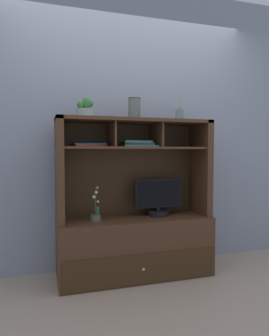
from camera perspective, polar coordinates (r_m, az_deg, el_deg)
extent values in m
cube|color=tan|center=(3.05, 0.00, -19.33)|extent=(6.00, 6.00, 0.02)
cube|color=#848E9F|center=(3.10, -1.49, 7.63)|extent=(6.00, 0.02, 2.80)
cube|color=#492C1B|center=(2.96, 0.00, -14.28)|extent=(1.41, 0.49, 0.54)
cube|color=#3A2614|center=(2.77, 1.59, -18.22)|extent=(1.35, 0.01, 0.26)
sphere|color=silver|center=(2.76, 1.68, -18.30)|extent=(0.02, 0.02, 0.02)
cube|color=#492C1B|center=(2.71, -13.79, -0.38)|extent=(0.06, 0.40, 0.90)
cube|color=#492C1B|center=(3.09, 12.07, 0.06)|extent=(0.06, 0.40, 0.90)
cube|color=#3A2614|center=(3.01, -1.05, -0.24)|extent=(1.35, 0.02, 0.87)
cube|color=#492C1B|center=(2.84, 0.00, 8.69)|extent=(1.41, 0.40, 0.03)
cube|color=#492C1B|center=(2.82, 0.00, 3.75)|extent=(1.29, 0.36, 0.02)
cube|color=#492C1B|center=(2.77, -4.28, 6.23)|extent=(0.02, 0.34, 0.22)
cube|color=#492C1B|center=(2.90, 4.10, 6.10)|extent=(0.02, 0.34, 0.22)
cylinder|color=black|center=(2.97, 4.43, -8.32)|extent=(0.20, 0.20, 0.05)
cylinder|color=black|center=(2.96, 4.43, -7.58)|extent=(0.04, 0.04, 0.03)
cube|color=black|center=(2.94, 4.45, -4.69)|extent=(0.46, 0.03, 0.27)
cube|color=black|center=(2.92, 4.56, -4.73)|extent=(0.43, 0.00, 0.24)
cylinder|color=#555547|center=(2.77, -7.24, -9.16)|extent=(0.09, 0.09, 0.05)
cylinder|color=#555547|center=(2.78, -7.24, -9.58)|extent=(0.11, 0.11, 0.01)
cylinder|color=#4C6B38|center=(2.74, -7.26, -6.19)|extent=(0.02, 0.01, 0.24)
sphere|color=silver|center=(2.74, -6.81, -6.22)|extent=(0.02, 0.02, 0.02)
sphere|color=silver|center=(2.74, -7.58, -5.37)|extent=(0.03, 0.03, 0.03)
sphere|color=silver|center=(2.73, -7.16, -4.53)|extent=(0.03, 0.03, 0.03)
sphere|color=silver|center=(2.74, -6.91, -3.65)|extent=(0.02, 0.02, 0.02)
ellipsoid|color=#36833F|center=(2.75, -6.85, -8.07)|extent=(0.05, 0.06, 0.11)
ellipsoid|color=#36833F|center=(2.77, -6.92, -8.00)|extent=(0.05, 0.06, 0.09)
cube|color=#3A716D|center=(2.82, 0.66, 4.12)|extent=(0.32, 0.24, 0.02)
cube|color=#2E3440|center=(2.82, 0.75, 4.48)|extent=(0.29, 0.21, 0.02)
cube|color=#3C786A|center=(2.82, 0.37, 4.88)|extent=(0.26, 0.19, 0.02)
cube|color=#A53535|center=(2.75, -8.50, 4.12)|extent=(0.30, 0.24, 0.02)
cube|color=#26567F|center=(2.75, -8.32, 4.43)|extent=(0.28, 0.17, 0.01)
cylinder|color=slate|center=(3.02, 8.35, 9.63)|extent=(0.08, 0.08, 0.11)
cylinder|color=slate|center=(3.03, 8.36, 10.83)|extent=(0.03, 0.03, 0.02)
cylinder|color=tan|center=(3.05, 8.44, 12.24)|extent=(0.00, 0.03, 0.17)
cylinder|color=tan|center=(3.05, 8.39, 12.23)|extent=(0.02, 0.01, 0.17)
cylinder|color=tan|center=(3.05, 8.32, 12.24)|extent=(0.03, 0.01, 0.17)
cylinder|color=tan|center=(3.04, 8.29, 12.24)|extent=(0.02, 0.04, 0.17)
cylinder|color=tan|center=(3.04, 8.32, 12.25)|extent=(0.02, 0.04, 0.17)
cylinder|color=tan|center=(3.04, 8.39, 12.26)|extent=(0.03, 0.01, 0.17)
cylinder|color=tan|center=(3.04, 8.44, 12.25)|extent=(0.01, 0.01, 0.17)
cylinder|color=gray|center=(2.72, -9.26, 10.01)|extent=(0.15, 0.15, 0.07)
cylinder|color=gray|center=(2.71, -9.25, 9.31)|extent=(0.17, 0.17, 0.01)
ellipsoid|color=#357535|center=(2.73, -8.37, 11.76)|extent=(0.07, 0.07, 0.07)
ellipsoid|color=#357535|center=(2.77, -9.26, 11.30)|extent=(0.04, 0.05, 0.11)
ellipsoid|color=#357535|center=(2.76, -10.03, 11.41)|extent=(0.06, 0.04, 0.06)
ellipsoid|color=#357535|center=(2.70, -9.95, 11.48)|extent=(0.06, 0.06, 0.08)
ellipsoid|color=#357535|center=(2.70, -8.88, 11.94)|extent=(0.07, 0.06, 0.10)
cylinder|color=#57605D|center=(2.85, -0.04, 10.84)|extent=(0.11, 0.11, 0.19)
torus|color=#57605D|center=(2.87, -0.04, 12.85)|extent=(0.12, 0.12, 0.02)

